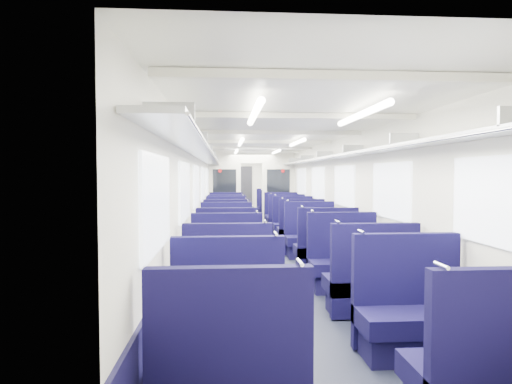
# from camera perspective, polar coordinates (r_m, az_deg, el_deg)

# --- Properties ---
(floor) EXTENTS (2.80, 18.00, 0.01)m
(floor) POSITION_cam_1_polar(r_m,az_deg,el_deg) (11.06, 0.40, -6.18)
(floor) COLOR black
(floor) RESTS_ON ground
(ceiling) EXTENTS (2.80, 18.00, 0.01)m
(ceiling) POSITION_cam_1_polar(r_m,az_deg,el_deg) (10.96, 0.40, 6.06)
(ceiling) COLOR white
(ceiling) RESTS_ON wall_left
(wall_left) EXTENTS (0.02, 18.00, 2.35)m
(wall_left) POSITION_cam_1_polar(r_m,az_deg,el_deg) (10.93, -6.94, -0.11)
(wall_left) COLOR silver
(wall_left) RESTS_ON floor
(dado_left) EXTENTS (0.03, 17.90, 0.70)m
(dado_left) POSITION_cam_1_polar(r_m,az_deg,el_deg) (10.99, -6.84, -4.41)
(dado_left) COLOR black
(dado_left) RESTS_ON floor
(wall_right) EXTENTS (0.02, 18.00, 2.35)m
(wall_right) POSITION_cam_1_polar(r_m,az_deg,el_deg) (11.14, 7.60, -0.06)
(wall_right) COLOR silver
(wall_right) RESTS_ON floor
(dado_right) EXTENTS (0.03, 17.90, 0.70)m
(dado_right) POSITION_cam_1_polar(r_m,az_deg,el_deg) (11.21, 7.50, -4.28)
(dado_right) COLOR black
(dado_right) RESTS_ON floor
(wall_far) EXTENTS (2.80, 0.02, 2.35)m
(wall_far) POSITION_cam_1_polar(r_m,az_deg,el_deg) (19.93, -1.61, 1.03)
(wall_far) COLOR silver
(wall_far) RESTS_ON floor
(luggage_rack_left) EXTENTS (0.36, 17.40, 0.18)m
(luggage_rack_left) POSITION_cam_1_polar(r_m,az_deg,el_deg) (10.91, -5.98, 4.08)
(luggage_rack_left) COLOR #B2B5BA
(luggage_rack_left) RESTS_ON wall_left
(luggage_rack_right) EXTENTS (0.36, 17.40, 0.18)m
(luggage_rack_right) POSITION_cam_1_polar(r_m,az_deg,el_deg) (11.10, 6.67, 4.05)
(luggage_rack_right) COLOR #B2B5BA
(luggage_rack_right) RESTS_ON wall_right
(windows) EXTENTS (2.78, 15.60, 0.75)m
(windows) POSITION_cam_1_polar(r_m,az_deg,el_deg) (10.48, 0.59, 1.14)
(windows) COLOR white
(windows) RESTS_ON wall_left
(ceiling_fittings) EXTENTS (2.70, 16.06, 0.11)m
(ceiling_fittings) POSITION_cam_1_polar(r_m,az_deg,el_deg) (10.70, 0.51, 5.83)
(ceiling_fittings) COLOR white
(ceiling_fittings) RESTS_ON ceiling
(end_door) EXTENTS (0.75, 0.06, 2.00)m
(end_door) POSITION_cam_1_polar(r_m,az_deg,el_deg) (19.87, -1.60, 0.52)
(end_door) COLOR black
(end_door) RESTS_ON floor
(bulkhead) EXTENTS (2.80, 0.10, 2.35)m
(bulkhead) POSITION_cam_1_polar(r_m,az_deg,el_deg) (14.11, -0.60, 0.70)
(bulkhead) COLOR white
(bulkhead) RESTS_ON floor
(seat_0) EXTENTS (1.01, 0.56, 1.13)m
(seat_0) POSITION_cam_1_polar(r_m,az_deg,el_deg) (2.99, -3.56, -23.36)
(seat_0) COLOR #0F0B39
(seat_0) RESTS_ON floor
(seat_1) EXTENTS (1.01, 0.56, 1.13)m
(seat_1) POSITION_cam_1_polar(r_m,az_deg,el_deg) (3.32, 28.84, -20.98)
(seat_1) COLOR #0F0B39
(seat_1) RESTS_ON floor
(seat_2) EXTENTS (1.01, 0.56, 1.13)m
(seat_2) POSITION_cam_1_polar(r_m,az_deg,el_deg) (3.90, -3.69, -17.10)
(seat_2) COLOR #0F0B39
(seat_2) RESTS_ON floor
(seat_3) EXTENTS (1.01, 0.56, 1.13)m
(seat_3) POSITION_cam_1_polar(r_m,az_deg,el_deg) (4.32, 19.78, -15.28)
(seat_3) COLOR #0F0B39
(seat_3) RESTS_ON floor
(seat_4) EXTENTS (1.01, 0.56, 1.13)m
(seat_4) POSITION_cam_1_polar(r_m,az_deg,el_deg) (5.15, -3.79, -12.26)
(seat_4) COLOR #0F0B39
(seat_4) RESTS_ON floor
(seat_5) EXTENTS (1.01, 0.56, 1.13)m
(seat_5) POSITION_cam_1_polar(r_m,az_deg,el_deg) (5.31, 14.83, -11.87)
(seat_5) COLOR #0F0B39
(seat_5) RESTS_ON floor
(seat_6) EXTENTS (1.01, 0.56, 1.13)m
(seat_6) POSITION_cam_1_polar(r_m,az_deg,el_deg) (6.12, -3.83, -9.89)
(seat_6) COLOR #0F0B39
(seat_6) RESTS_ON floor
(seat_7) EXTENTS (1.01, 0.56, 1.13)m
(seat_7) POSITION_cam_1_polar(r_m,az_deg,el_deg) (6.36, 11.51, -9.46)
(seat_7) COLOR #0F0B39
(seat_7) RESTS_ON floor
(seat_8) EXTENTS (1.01, 0.56, 1.13)m
(seat_8) POSITION_cam_1_polar(r_m,az_deg,el_deg) (7.32, -3.87, -7.85)
(seat_8) COLOR #0F0B39
(seat_8) RESTS_ON floor
(seat_9) EXTENTS (1.01, 0.56, 1.13)m
(seat_9) POSITION_cam_1_polar(r_m,az_deg,el_deg) (7.43, 9.16, -7.73)
(seat_9) COLOR #0F0B39
(seat_9) RESTS_ON floor
(seat_10) EXTENTS (1.01, 0.56, 1.13)m
(seat_10) POSITION_cam_1_polar(r_m,az_deg,el_deg) (8.47, -3.90, -6.46)
(seat_10) COLOR #0F0B39
(seat_10) RESTS_ON floor
(seat_11) EXTENTS (1.01, 0.56, 1.13)m
(seat_11) POSITION_cam_1_polar(r_m,az_deg,el_deg) (8.69, 7.17, -6.24)
(seat_11) COLOR #0F0B39
(seat_11) RESTS_ON floor
(seat_12) EXTENTS (1.01, 0.56, 1.13)m
(seat_12) POSITION_cam_1_polar(r_m,az_deg,el_deg) (9.66, -3.92, -5.36)
(seat_12) COLOR #0F0B39
(seat_12) RESTS_ON floor
(seat_13) EXTENTS (1.01, 0.56, 1.13)m
(seat_13) POSITION_cam_1_polar(r_m,az_deg,el_deg) (9.80, 5.88, -5.26)
(seat_13) COLOR #0F0B39
(seat_13) RESTS_ON floor
(seat_14) EXTENTS (1.01, 0.56, 1.13)m
(seat_14) POSITION_cam_1_polar(r_m,az_deg,el_deg) (10.79, -3.93, -4.54)
(seat_14) COLOR #0F0B39
(seat_14) RESTS_ON floor
(seat_15) EXTENTS (1.01, 0.56, 1.13)m
(seat_15) POSITION_cam_1_polar(r_m,az_deg,el_deg) (10.79, 4.94, -4.55)
(seat_15) COLOR #0F0B39
(seat_15) RESTS_ON floor
(seat_16) EXTENTS (1.01, 0.56, 1.13)m
(seat_16) POSITION_cam_1_polar(r_m,az_deg,el_deg) (11.79, -3.94, -3.95)
(seat_16) COLOR #0F0B39
(seat_16) RESTS_ON floor
(seat_17) EXTENTS (1.01, 0.56, 1.13)m
(seat_17) POSITION_cam_1_polar(r_m,az_deg,el_deg) (12.10, 3.96, -3.79)
(seat_17) COLOR #0F0B39
(seat_17) RESTS_ON floor
(seat_18) EXTENTS (1.01, 0.56, 1.13)m
(seat_18) POSITION_cam_1_polar(r_m,az_deg,el_deg) (13.01, -3.96, -3.36)
(seat_18) COLOR #0F0B39
(seat_18) RESTS_ON floor
(seat_19) EXTENTS (1.01, 0.56, 1.13)m
(seat_19) POSITION_cam_1_polar(r_m,az_deg,el_deg) (13.04, 3.37, -3.34)
(seat_19) COLOR #0F0B39
(seat_19) RESTS_ON floor
(seat_20) EXTENTS (1.01, 0.56, 1.13)m
(seat_20) POSITION_cam_1_polar(r_m,az_deg,el_deg) (15.12, -3.97, -2.56)
(seat_20) COLOR #0F0B39
(seat_20) RESTS_ON floor
(seat_21) EXTENTS (1.01, 0.56, 1.13)m
(seat_21) POSITION_cam_1_polar(r_m,az_deg,el_deg) (15.22, 2.30, -2.52)
(seat_21) COLOR #0F0B39
(seat_21) RESTS_ON floor
(seat_22) EXTENTS (1.01, 0.56, 1.13)m
(seat_22) POSITION_cam_1_polar(r_m,az_deg,el_deg) (16.15, -3.98, -2.24)
(seat_22) COLOR #0F0B39
(seat_22) RESTS_ON floor
(seat_23) EXTENTS (1.01, 0.56, 1.13)m
(seat_23) POSITION_cam_1_polar(r_m,az_deg,el_deg) (16.22, 1.90, -2.22)
(seat_23) COLOR #0F0B39
(seat_23) RESTS_ON floor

